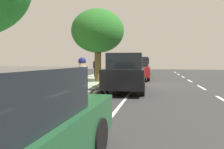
{
  "coord_description": "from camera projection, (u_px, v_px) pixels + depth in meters",
  "views": [
    {
      "loc": [
        -0.47,
        13.91,
        1.6
      ],
      "look_at": [
        1.0,
        7.11,
        1.14
      ],
      "focal_mm": 32.13,
      "sensor_mm": 36.0,
      "label": 1
    }
  ],
  "objects": [
    {
      "name": "ground",
      "position": [
        148.0,
        85.0,
        13.77
      ],
      "size": [
        54.44,
        54.44,
        0.0
      ],
      "primitive_type": "plane",
      "color": "#313131"
    },
    {
      "name": "sidewalk",
      "position": [
        89.0,
        82.0,
        14.66
      ],
      "size": [
        3.91,
        34.02,
        0.16
      ],
      "primitive_type": "cube",
      "color": "#98A98E",
      "rests_on": "ground"
    },
    {
      "name": "curb_edge",
      "position": [
        116.0,
        83.0,
        14.23
      ],
      "size": [
        0.16,
        34.02,
        0.16
      ],
      "primitive_type": "cube",
      "color": "gray",
      "rests_on": "ground"
    },
    {
      "name": "lane_stripe_centre",
      "position": [
        195.0,
        84.0,
        14.26
      ],
      "size": [
        0.14,
        31.6,
        0.01
      ],
      "color": "white",
      "rests_on": "ground"
    },
    {
      "name": "lane_stripe_bike_edge",
      "position": [
        137.0,
        84.0,
        13.93
      ],
      "size": [
        0.12,
        34.02,
        0.01
      ],
      "primitive_type": "cube",
      "color": "white",
      "rests_on": "ground"
    },
    {
      "name": "parked_suv_silver_nearest",
      "position": [
        142.0,
        66.0,
        24.64
      ],
      "size": [
        2.05,
        4.74,
        1.99
      ],
      "color": "#B7BABF",
      "rests_on": "ground"
    },
    {
      "name": "parked_pickup_red_second",
      "position": [
        137.0,
        69.0,
        17.56
      ],
      "size": [
        2.29,
        5.41,
        1.95
      ],
      "color": "maroon",
      "rests_on": "ground"
    },
    {
      "name": "parked_suv_black_mid",
      "position": [
        126.0,
        72.0,
        10.74
      ],
      "size": [
        2.14,
        4.78,
        1.99
      ],
      "color": "black",
      "rests_on": "ground"
    },
    {
      "name": "bicycle_at_curb",
      "position": [
        83.0,
        100.0,
        6.36
      ],
      "size": [
        1.29,
        1.25,
        0.77
      ],
      "color": "black",
      "rests_on": "ground"
    },
    {
      "name": "cyclist_with_backpack",
      "position": [
        81.0,
        77.0,
        6.79
      ],
      "size": [
        0.52,
        0.55,
        1.73
      ],
      "color": "#C6B284",
      "rests_on": "ground"
    },
    {
      "name": "street_tree_near_cyclist",
      "position": [
        98.0,
        32.0,
        14.15
      ],
      "size": [
        3.71,
        3.71,
        5.09
      ],
      "color": "brown",
      "rests_on": "sidewalk"
    },
    {
      "name": "pedestrian_on_phone",
      "position": [
        96.0,
        67.0,
        18.55
      ],
      "size": [
        0.38,
        0.57,
        1.66
      ],
      "color": "black",
      "rests_on": "sidewalk"
    },
    {
      "name": "fire_hydrant",
      "position": [
        123.0,
        72.0,
        19.79
      ],
      "size": [
        0.22,
        0.22,
        0.84
      ],
      "color": "red",
      "rests_on": "sidewalk"
    }
  ]
}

